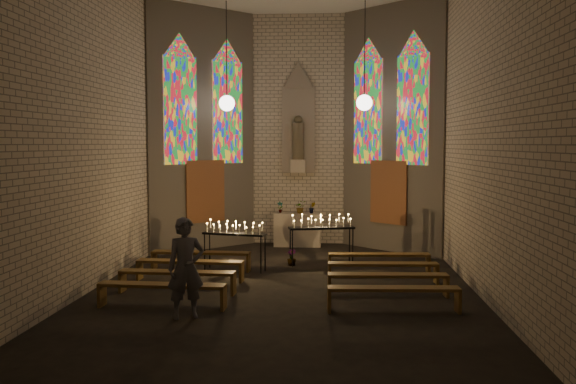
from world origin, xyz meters
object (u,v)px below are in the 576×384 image
Objects in this scene: aisle_flower_pot at (292,257)px; votive_stand_left at (235,230)px; votive_stand_right at (322,224)px; visitor at (186,268)px; altar at (298,229)px.

votive_stand_left reaches higher than aisle_flower_pot.
votive_stand_right is 5.62m from visitor.
votive_stand_left is (-1.34, -0.71, 0.78)m from aisle_flower_pot.
votive_stand_left is at bearing -152.30° from aisle_flower_pot.
altar reaches higher than aisle_flower_pot.
aisle_flower_pot is at bearing -89.67° from altar.
visitor is (-1.56, -5.00, 0.69)m from aisle_flower_pot.
visitor is at bearing -107.30° from aisle_flower_pot.
altar is 3.16m from votive_stand_right.
votive_stand_left is (-1.33, -3.85, 0.49)m from altar.
altar is 3.16m from aisle_flower_pot.
aisle_flower_pot is 0.24× the size of votive_stand_right.
votive_stand_right reaches higher than aisle_flower_pot.
votive_stand_left is at bearing -109.01° from altar.
visitor is at bearing -100.71° from altar.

